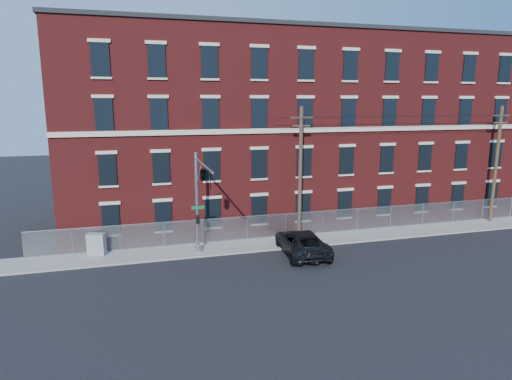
{
  "coord_description": "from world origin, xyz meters",
  "views": [
    {
      "loc": [
        -10.05,
        -25.18,
        10.49
      ],
      "look_at": [
        -1.91,
        4.0,
        4.4
      ],
      "focal_mm": 31.05,
      "sensor_mm": 36.0,
      "label": 1
    }
  ],
  "objects_px": {
    "utility_pole_near": "(300,171)",
    "utility_cabinet": "(97,244)",
    "traffic_signal_mast": "(201,184)",
    "pickup_truck": "(302,242)"
  },
  "relations": [
    {
      "from": "utility_pole_near",
      "to": "pickup_truck",
      "type": "relative_size",
      "value": 1.66
    },
    {
      "from": "traffic_signal_mast",
      "to": "pickup_truck",
      "type": "distance_m",
      "value": 8.31
    },
    {
      "from": "utility_pole_near",
      "to": "pickup_truck",
      "type": "height_order",
      "value": "utility_pole_near"
    },
    {
      "from": "utility_pole_near",
      "to": "utility_cabinet",
      "type": "height_order",
      "value": "utility_pole_near"
    },
    {
      "from": "traffic_signal_mast",
      "to": "utility_cabinet",
      "type": "relative_size",
      "value": 4.7
    },
    {
      "from": "traffic_signal_mast",
      "to": "utility_pole_near",
      "type": "distance_m",
      "value": 8.7
    },
    {
      "from": "traffic_signal_mast",
      "to": "utility_pole_near",
      "type": "xyz_separation_m",
      "value": [
        8.0,
        3.42,
        -0.05
      ]
    },
    {
      "from": "utility_pole_near",
      "to": "utility_cabinet",
      "type": "distance_m",
      "value": 15.46
    },
    {
      "from": "traffic_signal_mast",
      "to": "utility_cabinet",
      "type": "height_order",
      "value": "traffic_signal_mast"
    },
    {
      "from": "traffic_signal_mast",
      "to": "utility_cabinet",
      "type": "bearing_deg",
      "value": 152.59
    }
  ]
}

